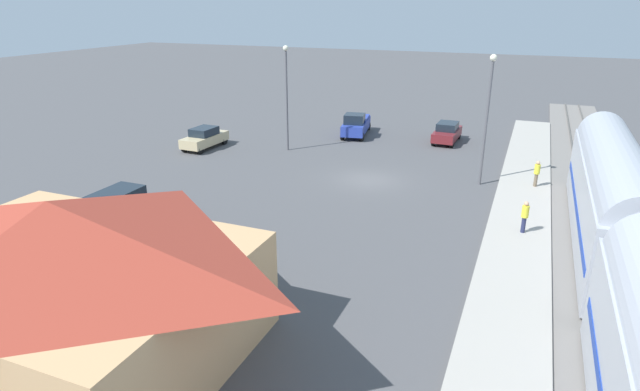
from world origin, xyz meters
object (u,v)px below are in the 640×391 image
(light_pole_near_platform, at_px, (488,106))
(sedan_maroon, at_px, (447,132))
(pedestrian_on_platform, at_px, (537,172))
(light_pole_lot_center, at_px, (287,86))
(pickup_blue, at_px, (356,124))
(pedestrian_waiting_far, at_px, (525,215))
(station_building, at_px, (60,277))
(sedan_tan, at_px, (204,138))
(suv_navy, at_px, (115,211))

(light_pole_near_platform, bearing_deg, sedan_maroon, -69.29)
(pedestrian_on_platform, xyz_separation_m, light_pole_lot_center, (19.16, -2.95, 3.93))
(pedestrian_on_platform, distance_m, sedan_maroon, 12.88)
(sedan_maroon, height_order, pickup_blue, pickup_blue)
(pedestrian_waiting_far, relative_size, pickup_blue, 0.30)
(station_building, distance_m, pedestrian_on_platform, 28.16)
(pickup_blue, distance_m, light_pole_near_platform, 16.28)
(pedestrian_on_platform, bearing_deg, sedan_tan, -1.92)
(suv_navy, height_order, light_pole_near_platform, light_pole_near_platform)
(sedan_maroon, relative_size, light_pole_near_platform, 0.53)
(station_building, relative_size, light_pole_near_platform, 1.47)
(sedan_maroon, relative_size, sedan_tan, 1.00)
(pedestrian_on_platform, bearing_deg, light_pole_near_platform, 0.97)
(station_building, relative_size, light_pole_lot_center, 1.49)
(sedan_tan, height_order, pickup_blue, pickup_blue)
(sedan_maroon, distance_m, light_pole_lot_center, 14.61)
(light_pole_near_platform, relative_size, light_pole_lot_center, 1.02)
(station_building, relative_size, suv_navy, 2.55)
(pedestrian_on_platform, height_order, pickup_blue, pickup_blue)
(suv_navy, bearing_deg, light_pole_near_platform, -138.11)
(suv_navy, height_order, sedan_maroon, suv_navy)
(suv_navy, distance_m, light_pole_lot_center, 18.81)
(pedestrian_waiting_far, height_order, suv_navy, suv_navy)
(station_building, relative_size, sedan_tan, 2.74)
(pedestrian_waiting_far, distance_m, light_pole_near_platform, 9.39)
(pedestrian_waiting_far, distance_m, sedan_maroon, 19.79)
(station_building, xyz_separation_m, pedestrian_on_platform, (-14.64, -24.00, -1.63))
(station_building, distance_m, sedan_maroon, 35.31)
(suv_navy, bearing_deg, pickup_blue, -101.01)
(pedestrian_waiting_far, bearing_deg, sedan_tan, -19.23)
(pedestrian_on_platform, height_order, sedan_tan, pedestrian_on_platform)
(pedestrian_on_platform, bearing_deg, sedan_maroon, -54.72)
(pedestrian_waiting_far, bearing_deg, pickup_blue, -49.78)
(pedestrian_on_platform, height_order, sedan_maroon, pedestrian_on_platform)
(sedan_maroon, bearing_deg, light_pole_near_platform, 110.71)
(pickup_blue, bearing_deg, station_building, 91.59)
(suv_navy, bearing_deg, pedestrian_waiting_far, -159.86)
(suv_navy, distance_m, sedan_maroon, 28.98)
(pedestrian_on_platform, relative_size, pickup_blue, 0.30)
(pedestrian_waiting_far, height_order, sedan_maroon, pedestrian_waiting_far)
(sedan_maroon, bearing_deg, pickup_blue, 4.12)
(pickup_blue, height_order, light_pole_near_platform, light_pole_near_platform)
(pickup_blue, bearing_deg, suv_navy, 78.99)
(light_pole_lot_center, bearing_deg, pedestrian_on_platform, 171.25)
(sedan_tan, bearing_deg, light_pole_lot_center, -162.76)
(sedan_maroon, xyz_separation_m, pickup_blue, (8.15, 0.59, 0.15))
(pedestrian_waiting_far, xyz_separation_m, sedan_maroon, (7.01, -18.51, -0.40))
(pedestrian_waiting_far, bearing_deg, pedestrian_on_platform, -93.06)
(suv_navy, distance_m, pickup_blue, 25.76)
(sedan_maroon, bearing_deg, pedestrian_on_platform, 125.28)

